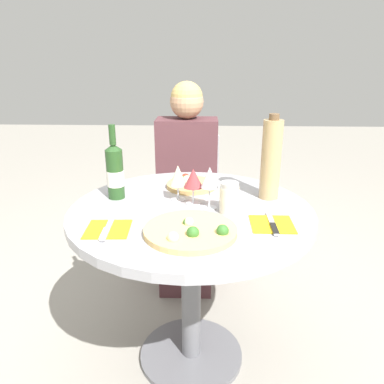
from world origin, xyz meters
TOP-DOWN VIEW (x-y plane):
  - ground_plane at (0.00, 0.00)m, footprint 12.00×12.00m
  - dining_table at (0.00, 0.00)m, footprint 0.96×0.96m
  - chair_behind_diner at (-0.05, 0.81)m, footprint 0.38×0.38m
  - seated_diner at (-0.05, 0.67)m, footprint 0.35×0.41m
  - pizza_large at (0.01, -0.23)m, footprint 0.32×0.32m
  - pizza_small_far at (-0.01, 0.25)m, footprint 0.23×0.23m
  - wine_bottle at (-0.32, 0.10)m, footprint 0.07×0.07m
  - tall_carafe at (0.32, 0.13)m, footprint 0.08×0.08m
  - sugar_shaker at (0.15, -0.04)m, footprint 0.07×0.07m
  - wine_glass_back_left at (-0.06, 0.09)m, footprint 0.07×0.07m
  - wine_glass_center at (0.01, 0.04)m, footprint 0.08×0.08m
  - wine_glass_front_right at (0.07, -0.00)m, footprint 0.07×0.07m
  - place_setting_left at (-0.28, -0.21)m, footprint 0.16×0.19m
  - place_setting_right at (0.29, -0.15)m, footprint 0.15×0.19m

SIDE VIEW (x-z plane):
  - ground_plane at x=0.00m, z-range 0.00..0.00m
  - chair_behind_diner at x=-0.05m, z-range 0.00..0.84m
  - seated_diner at x=-0.05m, z-range -0.06..1.12m
  - dining_table at x=0.00m, z-range 0.23..0.97m
  - place_setting_left at x=-0.28m, z-range 0.74..0.75m
  - place_setting_right at x=0.29m, z-range 0.74..0.75m
  - pizza_large at x=0.01m, z-range 0.73..0.78m
  - pizza_small_far at x=-0.01m, z-range 0.73..0.78m
  - sugar_shaker at x=0.15m, z-range 0.74..0.86m
  - wine_glass_back_left at x=-0.06m, z-range 0.77..0.92m
  - wine_glass_center at x=0.01m, z-range 0.78..0.92m
  - wine_bottle at x=-0.32m, z-range 0.70..1.01m
  - wine_glass_front_right at x=0.07m, z-range 0.78..0.95m
  - tall_carafe at x=0.32m, z-range 0.73..1.09m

